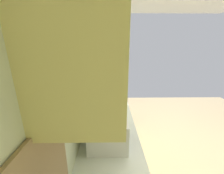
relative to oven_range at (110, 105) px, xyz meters
name	(u,v)px	position (x,y,z in m)	size (l,w,h in m)	color
ground_plane	(183,167)	(-1.37, -1.17, -0.47)	(6.07, 6.07, 0.00)	tan
wall_back	(82,90)	(-1.37, 0.36, 0.84)	(3.91, 0.12, 2.63)	beige
counter_run	(110,170)	(-1.80, 0.01, -0.02)	(2.92, 0.62, 0.92)	#E2D67B
upper_cabinets	(96,50)	(-1.80, 0.13, 1.36)	(1.62, 0.36, 0.62)	#EBDA7A
oven_range	(110,105)	(0.00, 0.00, 0.00)	(0.70, 0.62, 1.10)	#B7BABF
microwave	(108,127)	(-1.83, 0.03, 0.59)	(0.51, 0.38, 0.29)	white
bowl	(113,107)	(-1.11, -0.04, 0.47)	(0.13, 0.13, 0.05)	#D84C47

